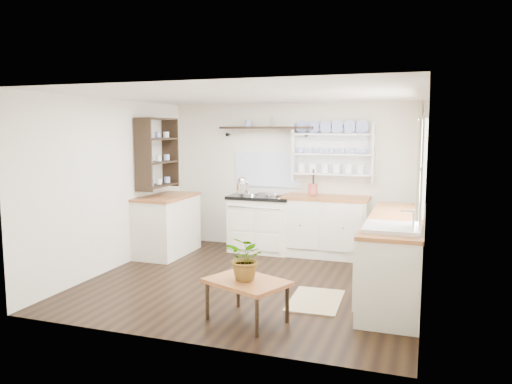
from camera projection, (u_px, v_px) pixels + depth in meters
floor at (253, 282)px, 6.24m from camera, size 4.00×3.80×0.01m
wall_back at (293, 177)px, 7.88m from camera, size 4.00×0.02×2.30m
wall_right at (425, 198)px, 5.45m from camera, size 0.02×3.80×2.30m
wall_left at (114, 185)px, 6.74m from camera, size 0.02×3.80×2.30m
ceiling at (253, 95)px, 5.95m from camera, size 4.00×3.80×0.01m
window at (422, 159)px, 5.56m from camera, size 0.08×1.55×1.22m
aga_cooker at (262, 223)px, 7.79m from camera, size 0.98×0.68×0.91m
back_cabinets at (326, 225)px, 7.49m from camera, size 1.27×0.63×0.90m
right_cabinets at (395, 255)px, 5.73m from camera, size 0.62×2.43×0.90m
belfast_sink at (392, 239)px, 4.98m from camera, size 0.55×0.60×0.45m
left_cabinets at (167, 224)px, 7.58m from camera, size 0.62×1.13×0.90m
plate_rack at (334, 152)px, 7.58m from camera, size 1.20×0.22×0.90m
high_shelf at (266, 128)px, 7.80m from camera, size 1.50×0.29×0.16m
left_shelving at (157, 152)px, 7.49m from camera, size 0.28×0.80×1.05m
kettle at (242, 185)px, 7.69m from camera, size 0.19×0.19×0.23m
utensil_crock at (313, 189)px, 7.57m from camera, size 0.14×0.14×0.16m
center_table at (247, 285)px, 4.92m from camera, size 0.92×0.80×0.42m
potted_plant at (247, 258)px, 4.89m from camera, size 0.50×0.47×0.44m
floor_rug at (316, 300)px, 5.53m from camera, size 0.58×0.87×0.02m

